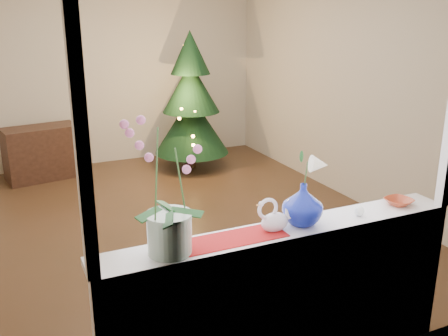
% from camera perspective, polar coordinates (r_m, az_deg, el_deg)
% --- Properties ---
extents(ground, '(5.00, 5.00, 0.00)m').
position_cam_1_polar(ground, '(5.19, -7.22, -6.38)').
color(ground, '#3C2918').
rests_on(ground, ground).
extents(wall_back, '(4.50, 0.10, 2.70)m').
position_cam_1_polar(wall_back, '(7.22, -13.83, 11.07)').
color(wall_back, beige).
rests_on(wall_back, ground).
extents(wall_front, '(4.50, 0.10, 2.70)m').
position_cam_1_polar(wall_front, '(2.58, 8.87, 0.81)').
color(wall_front, beige).
rests_on(wall_front, ground).
extents(wall_right, '(0.10, 5.00, 2.70)m').
position_cam_1_polar(wall_right, '(5.87, 13.95, 9.73)').
color(wall_right, beige).
rests_on(wall_right, ground).
extents(window_apron, '(2.20, 0.08, 0.88)m').
position_cam_1_polar(window_apron, '(2.99, 7.60, -15.92)').
color(window_apron, white).
rests_on(window_apron, ground).
extents(windowsill, '(2.20, 0.26, 0.04)m').
position_cam_1_polar(windowsill, '(2.84, 7.00, -7.24)').
color(windowsill, white).
rests_on(windowsill, window_apron).
extents(window_frame, '(2.22, 0.06, 1.60)m').
position_cam_1_polar(window_frame, '(2.53, 8.86, 8.61)').
color(window_frame, white).
rests_on(window_frame, windowsill).
extents(runner, '(0.70, 0.20, 0.01)m').
position_cam_1_polar(runner, '(2.66, -0.04, -8.27)').
color(runner, maroon).
rests_on(runner, windowsill).
extents(orchid_pot, '(0.26, 0.26, 0.71)m').
position_cam_1_polar(orchid_pot, '(2.42, -6.44, -2.13)').
color(orchid_pot, silver).
rests_on(orchid_pot, windowsill).
extents(swan, '(0.24, 0.15, 0.19)m').
position_cam_1_polar(swan, '(2.76, 5.84, -5.36)').
color(swan, silver).
rests_on(swan, windowsill).
extents(blue_vase, '(0.27, 0.27, 0.28)m').
position_cam_1_polar(blue_vase, '(2.85, 9.00, -3.76)').
color(blue_vase, navy).
rests_on(blue_vase, windowsill).
extents(lily, '(0.15, 0.09, 0.21)m').
position_cam_1_polar(lily, '(2.78, 9.24, 0.93)').
color(lily, white).
rests_on(lily, blue_vase).
extents(paperweight, '(0.08, 0.08, 0.06)m').
position_cam_1_polar(paperweight, '(3.07, 15.19, -4.75)').
color(paperweight, white).
rests_on(paperweight, windowsill).
extents(amber_dish, '(0.16, 0.16, 0.04)m').
position_cam_1_polar(amber_dish, '(3.32, 19.34, -3.71)').
color(amber_dish, '#9A361C').
rests_on(amber_dish, windowsill).
extents(xmas_tree, '(1.26, 1.26, 1.87)m').
position_cam_1_polar(xmas_tree, '(6.83, -3.79, 7.65)').
color(xmas_tree, black).
rests_on(xmas_tree, ground).
extents(side_table, '(0.98, 0.60, 0.69)m').
position_cam_1_polar(side_table, '(6.87, -20.04, 1.65)').
color(side_table, black).
rests_on(side_table, ground).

